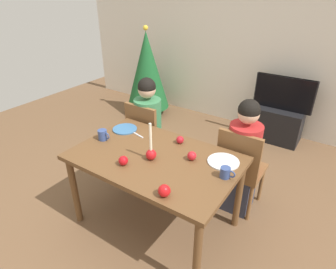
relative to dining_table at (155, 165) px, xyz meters
The scene contains 20 objects.
ground_plane 0.67m from the dining_table, ahead, with size 7.68×7.68×0.00m, color brown.
back_wall 2.68m from the dining_table, 90.00° to the left, with size 6.40×0.10×2.60m, color silver.
dining_table is the anchor object (origin of this frame).
chair_left 0.84m from the dining_table, 132.82° to the left, with size 0.40×0.40×0.90m.
chair_right 0.83m from the dining_table, 48.02° to the left, with size 0.40×0.40×0.90m.
person_left_child 0.86m from the dining_table, 131.34° to the left, with size 0.30×0.30×1.17m.
person_right_child 0.85m from the dining_table, 49.50° to the left, with size 0.30×0.30×1.17m.
tv_stand 2.39m from the dining_table, 77.94° to the left, with size 0.64×0.40×0.48m, color black.
tv 2.35m from the dining_table, 77.94° to the left, with size 0.79×0.05×0.46m.
christmas_tree 2.59m from the dining_table, 128.93° to the left, with size 0.71×0.71×1.46m.
candle_centerpiece 0.16m from the dining_table, 91.39° to the right, with size 0.09×0.09×0.33m.
plate_left 0.59m from the dining_table, 156.69° to the left, with size 0.24×0.24×0.01m, color teal.
plate_right 0.58m from the dining_table, 24.88° to the left, with size 0.26×0.26×0.01m, color silver.
mug_left 0.59m from the dining_table, behind, with size 0.13×0.08×0.10m.
mug_right 0.63m from the dining_table, ahead, with size 0.12×0.08×0.09m.
fork_left 0.43m from the dining_table, 149.81° to the left, with size 0.18×0.01×0.01m, color silver.
apple_near_candle 0.33m from the dining_table, 24.37° to the left, with size 0.08×0.08×0.08m, color red.
apple_by_left_plate 0.52m from the dining_table, 46.47° to the right, with size 0.09×0.09×0.09m, color red.
apple_by_right_mug 0.33m from the dining_table, 79.04° to the left, with size 0.07×0.07×0.07m, color #AD1823.
apple_far_edge 0.30m from the dining_table, 119.64° to the right, with size 0.08×0.08×0.08m, color #B70F16.
Camera 1 is at (1.21, -1.62, 2.05)m, focal length 30.39 mm.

